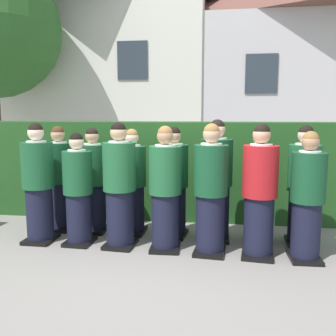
{
  "coord_description": "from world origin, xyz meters",
  "views": [
    {
      "loc": [
        0.7,
        -4.71,
        1.79
      ],
      "look_at": [
        0.0,
        0.28,
        1.05
      ],
      "focal_mm": 39.97,
      "sensor_mm": 36.0,
      "label": 1
    }
  ],
  "objects_px": {
    "student_front_row_1": "(78,192)",
    "student_front_row_4": "(211,193)",
    "student_front_row_0": "(38,186)",
    "student_rear_row_4": "(216,183)",
    "student_in_red_blazer": "(260,194)",
    "student_rear_row_2": "(132,184)",
    "student_front_row_6": "(307,200)",
    "student_rear_row_1": "(93,183)",
    "student_rear_row_0": "(60,181)",
    "student_rear_row_5": "(259,188)",
    "student_rear_row_6": "(303,189)",
    "student_front_row_3": "(165,192)",
    "student_rear_row_3": "(174,185)",
    "student_front_row_2": "(120,188)"
  },
  "relations": [
    {
      "from": "student_front_row_1",
      "to": "student_front_row_4",
      "type": "bearing_deg",
      "value": -3.36
    },
    {
      "from": "student_front_row_0",
      "to": "student_rear_row_4",
      "type": "height_order",
      "value": "student_rear_row_4"
    },
    {
      "from": "student_in_red_blazer",
      "to": "student_rear_row_4",
      "type": "xyz_separation_m",
      "value": [
        -0.54,
        0.57,
        0.02
      ]
    },
    {
      "from": "student_rear_row_2",
      "to": "student_rear_row_4",
      "type": "relative_size",
      "value": 0.92
    },
    {
      "from": "student_front_row_6",
      "to": "student_rear_row_1",
      "type": "xyz_separation_m",
      "value": [
        -2.93,
        0.71,
        -0.0
      ]
    },
    {
      "from": "student_rear_row_0",
      "to": "student_rear_row_5",
      "type": "height_order",
      "value": "student_rear_row_0"
    },
    {
      "from": "student_rear_row_4",
      "to": "student_rear_row_6",
      "type": "relative_size",
      "value": 1.04
    },
    {
      "from": "student_rear_row_4",
      "to": "student_rear_row_6",
      "type": "bearing_deg",
      "value": -2.69
    },
    {
      "from": "student_front_row_0",
      "to": "student_front_row_4",
      "type": "height_order",
      "value": "student_front_row_4"
    },
    {
      "from": "student_front_row_4",
      "to": "student_rear_row_5",
      "type": "relative_size",
      "value": 1.05
    },
    {
      "from": "student_front_row_3",
      "to": "student_rear_row_4",
      "type": "relative_size",
      "value": 0.96
    },
    {
      "from": "student_rear_row_1",
      "to": "student_front_row_6",
      "type": "bearing_deg",
      "value": -13.63
    },
    {
      "from": "student_front_row_6",
      "to": "student_rear_row_1",
      "type": "height_order",
      "value": "student_front_row_6"
    },
    {
      "from": "student_rear_row_3",
      "to": "student_rear_row_4",
      "type": "distance_m",
      "value": 0.62
    },
    {
      "from": "student_front_row_3",
      "to": "student_rear_row_0",
      "type": "height_order",
      "value": "student_front_row_3"
    },
    {
      "from": "student_front_row_1",
      "to": "student_rear_row_2",
      "type": "xyz_separation_m",
      "value": [
        0.63,
        0.55,
        0.02
      ]
    },
    {
      "from": "student_rear_row_0",
      "to": "student_rear_row_6",
      "type": "relative_size",
      "value": 0.98
    },
    {
      "from": "student_front_row_6",
      "to": "student_rear_row_6",
      "type": "relative_size",
      "value": 0.97
    },
    {
      "from": "student_rear_row_4",
      "to": "student_rear_row_6",
      "type": "xyz_separation_m",
      "value": [
        1.17,
        -0.05,
        -0.04
      ]
    },
    {
      "from": "student_front_row_1",
      "to": "student_rear_row_6",
      "type": "relative_size",
      "value": 0.94
    },
    {
      "from": "student_front_row_6",
      "to": "student_rear_row_0",
      "type": "distance_m",
      "value": 3.56
    },
    {
      "from": "student_front_row_2",
      "to": "student_front_row_6",
      "type": "xyz_separation_m",
      "value": [
        2.38,
        -0.15,
        -0.05
      ]
    },
    {
      "from": "student_rear_row_2",
      "to": "student_rear_row_4",
      "type": "bearing_deg",
      "value": -4.83
    },
    {
      "from": "student_front_row_3",
      "to": "student_front_row_6",
      "type": "relative_size",
      "value": 1.03
    },
    {
      "from": "student_front_row_3",
      "to": "student_rear_row_4",
      "type": "xyz_separation_m",
      "value": [
        0.65,
        0.49,
        0.04
      ]
    },
    {
      "from": "student_front_row_3",
      "to": "student_rear_row_2",
      "type": "xyz_separation_m",
      "value": [
        -0.58,
        0.59,
        -0.03
      ]
    },
    {
      "from": "student_front_row_0",
      "to": "student_rear_row_5",
      "type": "relative_size",
      "value": 1.05
    },
    {
      "from": "student_front_row_3",
      "to": "student_rear_row_4",
      "type": "bearing_deg",
      "value": 36.87
    },
    {
      "from": "student_rear_row_3",
      "to": "student_rear_row_0",
      "type": "bearing_deg",
      "value": 177.41
    },
    {
      "from": "student_front_row_6",
      "to": "student_rear_row_3",
      "type": "relative_size",
      "value": 0.99
    },
    {
      "from": "student_rear_row_0",
      "to": "student_rear_row_1",
      "type": "distance_m",
      "value": 0.55
    },
    {
      "from": "student_front_row_3",
      "to": "student_front_row_6",
      "type": "xyz_separation_m",
      "value": [
        1.75,
        -0.12,
        -0.02
      ]
    },
    {
      "from": "student_rear_row_5",
      "to": "student_rear_row_1",
      "type": "bearing_deg",
      "value": 177.63
    },
    {
      "from": "student_in_red_blazer",
      "to": "student_rear_row_1",
      "type": "bearing_deg",
      "value": 164.23
    },
    {
      "from": "student_rear_row_0",
      "to": "student_rear_row_3",
      "type": "distance_m",
      "value": 1.77
    },
    {
      "from": "student_rear_row_1",
      "to": "student_rear_row_3",
      "type": "bearing_deg",
      "value": -1.7
    },
    {
      "from": "student_rear_row_2",
      "to": "student_rear_row_3",
      "type": "xyz_separation_m",
      "value": [
        0.62,
        -0.04,
        0.02
      ]
    },
    {
      "from": "student_front_row_6",
      "to": "student_rear_row_4",
      "type": "xyz_separation_m",
      "value": [
        -1.1,
        0.61,
        0.06
      ]
    },
    {
      "from": "student_front_row_4",
      "to": "student_front_row_1",
      "type": "bearing_deg",
      "value": 176.64
    },
    {
      "from": "student_rear_row_6",
      "to": "student_rear_row_5",
      "type": "bearing_deg",
      "value": 174.69
    },
    {
      "from": "student_rear_row_3",
      "to": "student_rear_row_5",
      "type": "height_order",
      "value": "student_rear_row_3"
    },
    {
      "from": "student_in_red_blazer",
      "to": "student_rear_row_4",
      "type": "bearing_deg",
      "value": 133.34
    },
    {
      "from": "student_front_row_6",
      "to": "student_rear_row_0",
      "type": "height_order",
      "value": "student_rear_row_0"
    },
    {
      "from": "student_front_row_3",
      "to": "student_front_row_6",
      "type": "bearing_deg",
      "value": -3.96
    },
    {
      "from": "student_front_row_1",
      "to": "student_rear_row_2",
      "type": "relative_size",
      "value": 0.98
    },
    {
      "from": "student_front_row_6",
      "to": "student_rear_row_3",
      "type": "height_order",
      "value": "student_rear_row_3"
    },
    {
      "from": "student_front_row_0",
      "to": "student_rear_row_1",
      "type": "relative_size",
      "value": 1.05
    },
    {
      "from": "student_front_row_4",
      "to": "student_rear_row_2",
      "type": "relative_size",
      "value": 1.06
    },
    {
      "from": "student_rear_row_5",
      "to": "student_front_row_6",
      "type": "bearing_deg",
      "value": -49.97
    },
    {
      "from": "student_front_row_2",
      "to": "student_front_row_6",
      "type": "height_order",
      "value": "student_front_row_2"
    }
  ]
}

